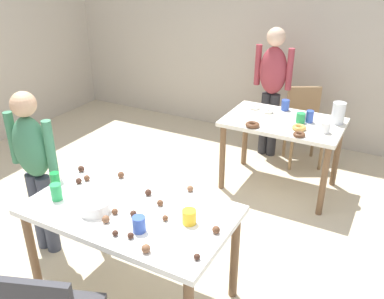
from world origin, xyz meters
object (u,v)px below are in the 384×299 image
at_px(dining_table_far, 283,130).
at_px(pitcher_far, 338,113).
at_px(chair_far_table, 304,121).
at_px(soda_can, 55,181).
at_px(person_adult_far, 272,82).
at_px(person_girl_near, 34,162).
at_px(dining_table_near, 131,220).
at_px(mixing_bowl, 94,207).

distance_m(dining_table_far, pitcher_far, 0.55).
xyz_separation_m(chair_far_table, soda_can, (-1.07, -2.74, 0.31)).
distance_m(person_adult_far, pitcher_far, 0.99).
relative_size(person_girl_near, pitcher_far, 6.56).
distance_m(chair_far_table, person_adult_far, 0.58).
height_order(dining_table_near, person_girl_near, person_girl_near).
bearing_deg(person_adult_far, pitcher_far, -31.96).
relative_size(dining_table_far, mixing_bowl, 5.82).
height_order(dining_table_far, soda_can, soda_can).
relative_size(dining_table_near, pitcher_far, 6.48).
bearing_deg(dining_table_far, person_adult_far, 117.52).
bearing_deg(soda_can, person_girl_near, 159.29).
distance_m(dining_table_near, person_girl_near, 0.97).
distance_m(mixing_bowl, pitcher_far, 2.52).
height_order(dining_table_far, person_girl_near, person_girl_near).
bearing_deg(person_adult_far, dining_table_near, -91.30).
relative_size(dining_table_far, person_girl_near, 0.83).
xyz_separation_m(dining_table_near, person_girl_near, (-0.95, 0.09, 0.15)).
bearing_deg(pitcher_far, mixing_bowl, -115.06).
relative_size(chair_far_table, mixing_bowl, 4.46).
bearing_deg(mixing_bowl, dining_table_far, 74.28).
xyz_separation_m(dining_table_far, person_girl_near, (-1.38, -1.88, 0.16)).
height_order(chair_far_table, pitcher_far, pitcher_far).
bearing_deg(soda_can, dining_table_near, 4.10).
xyz_separation_m(dining_table_far, pitcher_far, (0.47, 0.17, 0.21)).
bearing_deg(mixing_bowl, dining_table_near, 39.26).
bearing_deg(dining_table_near, person_girl_near, 174.63).
bearing_deg(chair_far_table, pitcher_far, -51.58).
bearing_deg(mixing_bowl, pitcher_far, 64.94).
distance_m(chair_far_table, soda_can, 2.95).
relative_size(dining_table_near, chair_far_table, 1.55).
bearing_deg(dining_table_near, mixing_bowl, -140.74).
bearing_deg(person_girl_near, person_adult_far, 68.51).
relative_size(soda_can, pitcher_far, 0.59).
xyz_separation_m(chair_far_table, pitcher_far, (0.43, -0.55, 0.36)).
xyz_separation_m(mixing_bowl, soda_can, (-0.43, 0.10, 0.02)).
bearing_deg(person_adult_far, dining_table_far, -62.48).
relative_size(person_girl_near, person_adult_far, 0.90).
relative_size(chair_far_table, person_adult_far, 0.57).
distance_m(person_girl_near, pitcher_far, 2.77).
relative_size(chair_far_table, pitcher_far, 4.18).
relative_size(chair_far_table, person_girl_near, 0.64).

